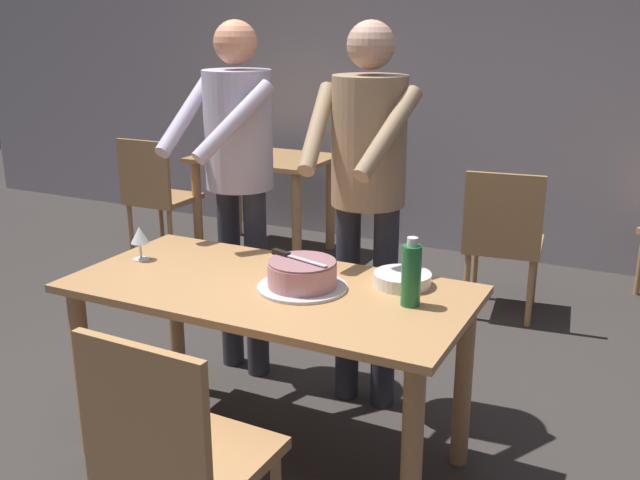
{
  "coord_description": "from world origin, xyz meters",
  "views": [
    {
      "loc": [
        1.32,
        -2.22,
        1.72
      ],
      "look_at": [
        0.13,
        0.18,
        0.9
      ],
      "focal_mm": 40.5,
      "sensor_mm": 36.0,
      "label": 1
    }
  ],
  "objects_px": {
    "cake_knife": "(288,255)",
    "background_chair_0": "(157,193)",
    "person_cutting_cake": "(368,176)",
    "background_table": "(264,177)",
    "water_bottle": "(411,274)",
    "main_dining_table": "(270,315)",
    "plate_stack": "(402,279)",
    "person_standing_beside": "(238,162)",
    "chair_near_side": "(176,455)",
    "wine_glass_near": "(140,236)",
    "background_chair_2": "(503,238)",
    "cake_on_platter": "(302,276)"
  },
  "relations": [
    {
      "from": "water_bottle",
      "to": "person_standing_beside",
      "type": "distance_m",
      "value": 1.23
    },
    {
      "from": "wine_glass_near",
      "to": "background_table",
      "type": "bearing_deg",
      "value": 108.69
    },
    {
      "from": "cake_on_platter",
      "to": "water_bottle",
      "type": "bearing_deg",
      "value": 3.71
    },
    {
      "from": "background_table",
      "to": "person_cutting_cake",
      "type": "bearing_deg",
      "value": -48.32
    },
    {
      "from": "person_standing_beside",
      "to": "background_chair_0",
      "type": "relative_size",
      "value": 1.91
    },
    {
      "from": "person_cutting_cake",
      "to": "background_table",
      "type": "height_order",
      "value": "person_cutting_cake"
    },
    {
      "from": "water_bottle",
      "to": "plate_stack",
      "type": "bearing_deg",
      "value": 118.32
    },
    {
      "from": "wine_glass_near",
      "to": "background_chair_0",
      "type": "height_order",
      "value": "background_chair_0"
    },
    {
      "from": "plate_stack",
      "to": "background_table",
      "type": "xyz_separation_m",
      "value": [
        -1.88,
        2.14,
        -0.2
      ]
    },
    {
      "from": "person_cutting_cake",
      "to": "chair_near_side",
      "type": "relative_size",
      "value": 1.91
    },
    {
      "from": "cake_knife",
      "to": "person_cutting_cake",
      "type": "height_order",
      "value": "person_cutting_cake"
    },
    {
      "from": "person_cutting_cake",
      "to": "background_table",
      "type": "bearing_deg",
      "value": 131.68
    },
    {
      "from": "person_cutting_cake",
      "to": "background_table",
      "type": "distance_m",
      "value": 2.43
    },
    {
      "from": "person_standing_beside",
      "to": "background_chair_0",
      "type": "distance_m",
      "value": 2.09
    },
    {
      "from": "cake_knife",
      "to": "chair_near_side",
      "type": "distance_m",
      "value": 0.89
    },
    {
      "from": "plate_stack",
      "to": "person_standing_beside",
      "type": "distance_m",
      "value": 1.09
    },
    {
      "from": "plate_stack",
      "to": "person_standing_beside",
      "type": "relative_size",
      "value": 0.13
    },
    {
      "from": "cake_knife",
      "to": "person_cutting_cake",
      "type": "bearing_deg",
      "value": 80.33
    },
    {
      "from": "water_bottle",
      "to": "main_dining_table",
      "type": "bearing_deg",
      "value": -174.39
    },
    {
      "from": "cake_knife",
      "to": "background_chair_2",
      "type": "distance_m",
      "value": 1.92
    },
    {
      "from": "chair_near_side",
      "to": "main_dining_table",
      "type": "bearing_deg",
      "value": 98.93
    },
    {
      "from": "cake_knife",
      "to": "person_standing_beside",
      "type": "distance_m",
      "value": 0.84
    },
    {
      "from": "person_cutting_cake",
      "to": "background_chair_0",
      "type": "bearing_deg",
      "value": 149.58
    },
    {
      "from": "wine_glass_near",
      "to": "background_chair_0",
      "type": "bearing_deg",
      "value": 127.48
    },
    {
      "from": "background_chair_2",
      "to": "water_bottle",
      "type": "bearing_deg",
      "value": -87.98
    },
    {
      "from": "cake_knife",
      "to": "person_cutting_cake",
      "type": "distance_m",
      "value": 0.59
    },
    {
      "from": "main_dining_table",
      "to": "cake_knife",
      "type": "relative_size",
      "value": 5.79
    },
    {
      "from": "cake_on_platter",
      "to": "wine_glass_near",
      "type": "bearing_deg",
      "value": 179.91
    },
    {
      "from": "main_dining_table",
      "to": "background_table",
      "type": "height_order",
      "value": "main_dining_table"
    },
    {
      "from": "main_dining_table",
      "to": "cake_on_platter",
      "type": "height_order",
      "value": "cake_on_platter"
    },
    {
      "from": "chair_near_side",
      "to": "background_table",
      "type": "relative_size",
      "value": 0.9
    },
    {
      "from": "main_dining_table",
      "to": "cake_on_platter",
      "type": "distance_m",
      "value": 0.22
    },
    {
      "from": "cake_knife",
      "to": "background_chair_0",
      "type": "xyz_separation_m",
      "value": [
        -2.13,
        1.85,
        -0.37
      ]
    },
    {
      "from": "plate_stack",
      "to": "person_cutting_cake",
      "type": "height_order",
      "value": "person_cutting_cake"
    },
    {
      "from": "person_standing_beside",
      "to": "background_table",
      "type": "relative_size",
      "value": 1.72
    },
    {
      "from": "cake_knife",
      "to": "water_bottle",
      "type": "relative_size",
      "value": 1.06
    },
    {
      "from": "wine_glass_near",
      "to": "chair_near_side",
      "type": "height_order",
      "value": "chair_near_side"
    },
    {
      "from": "chair_near_side",
      "to": "background_table",
      "type": "distance_m",
      "value": 3.48
    },
    {
      "from": "cake_on_platter",
      "to": "plate_stack",
      "type": "xyz_separation_m",
      "value": [
        0.33,
        0.2,
        -0.03
      ]
    },
    {
      "from": "main_dining_table",
      "to": "water_bottle",
      "type": "relative_size",
      "value": 6.16
    },
    {
      "from": "main_dining_table",
      "to": "person_cutting_cake",
      "type": "distance_m",
      "value": 0.76
    },
    {
      "from": "cake_knife",
      "to": "person_standing_beside",
      "type": "relative_size",
      "value": 0.15
    },
    {
      "from": "person_standing_beside",
      "to": "background_table",
      "type": "xyz_separation_m",
      "value": [
        -0.91,
        1.75,
        -0.5
      ]
    },
    {
      "from": "cake_knife",
      "to": "person_standing_beside",
      "type": "height_order",
      "value": "person_standing_beside"
    },
    {
      "from": "water_bottle",
      "to": "background_chair_0",
      "type": "bearing_deg",
      "value": 144.9
    },
    {
      "from": "main_dining_table",
      "to": "wine_glass_near",
      "type": "relative_size",
      "value": 10.69
    },
    {
      "from": "water_bottle",
      "to": "background_table",
      "type": "bearing_deg",
      "value": 130.54
    },
    {
      "from": "plate_stack",
      "to": "wine_glass_near",
      "type": "bearing_deg",
      "value": -169.74
    },
    {
      "from": "background_chair_2",
      "to": "background_table",
      "type": "bearing_deg",
      "value": 165.9
    },
    {
      "from": "person_standing_beside",
      "to": "background_chair_0",
      "type": "xyz_separation_m",
      "value": [
        -1.55,
        1.27,
        -0.58
      ]
    }
  ]
}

